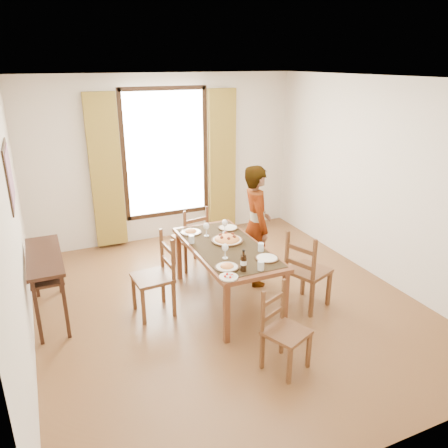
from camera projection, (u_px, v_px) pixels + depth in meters
name	position (u px, v px, depth m)	size (l,w,h in m)	color
ground	(227.00, 303.00, 5.50)	(5.00, 5.00, 0.00)	#462216
room_shell	(223.00, 183.00, 5.07)	(4.60, 5.10, 2.74)	beige
console_table	(45.00, 264.00, 5.01)	(0.38, 1.20, 0.80)	#331611
dining_table	(227.00, 251.00, 5.34)	(0.84, 1.73, 0.76)	brown
chair_west	(155.00, 278.00, 5.17)	(0.47, 0.47, 0.99)	brown
chair_north	(191.00, 239.00, 6.34)	(0.49, 0.49, 0.95)	brown
chair_south	(284.00, 332.00, 4.24)	(0.50, 0.50, 0.86)	brown
chair_east	(307.00, 272.00, 5.28)	(0.58, 0.58, 1.00)	brown
man	(256.00, 226.00, 5.79)	(0.50, 0.66, 1.63)	gray
plate_sw	(227.00, 266.00, 4.74)	(0.27, 0.27, 0.05)	silver
plate_se	(267.00, 257.00, 4.95)	(0.27, 0.27, 0.05)	silver
plate_nw	(191.00, 231.00, 5.70)	(0.27, 0.27, 0.05)	silver
plate_ne	(228.00, 227.00, 5.85)	(0.27, 0.27, 0.05)	silver
pasta_platter	(227.00, 238.00, 5.43)	(0.40, 0.40, 0.10)	#B95D17
caprese_plate	(229.00, 276.00, 4.53)	(0.20, 0.20, 0.04)	silver
wine_glass_a	(225.00, 251.00, 4.95)	(0.08, 0.08, 0.18)	white
wine_glass_b	(225.00, 226.00, 5.69)	(0.08, 0.08, 0.18)	white
wine_glass_c	(206.00, 229.00, 5.58)	(0.08, 0.08, 0.18)	white
tumbler_a	(261.00, 247.00, 5.15)	(0.07, 0.07, 0.10)	silver
tumbler_b	(191.00, 239.00, 5.38)	(0.07, 0.07, 0.10)	silver
tumbler_c	(261.00, 266.00, 4.69)	(0.07, 0.07, 0.10)	silver
wine_bottle	(244.00, 260.00, 4.64)	(0.07, 0.07, 0.25)	black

